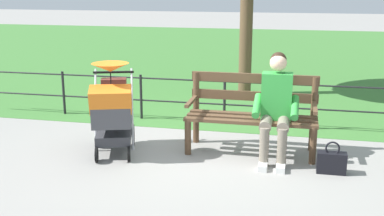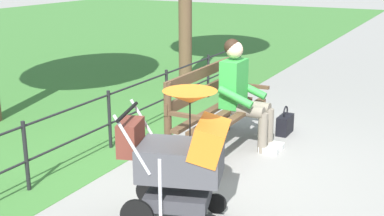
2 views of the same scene
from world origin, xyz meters
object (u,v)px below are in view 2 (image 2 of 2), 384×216
Objects in this scene: stroller at (181,156)px; handbag at (285,124)px; person_on_bench at (242,91)px; park_bench at (214,107)px.

handbag is at bearing 178.53° from stroller.
park_bench is at bearing -36.84° from person_on_bench.
person_on_bench is 1.11× the size of stroller.
person_on_bench is at bearing -27.41° from handbag.
handbag is at bearing 149.42° from park_bench.
stroller is (1.65, 0.49, 0.07)m from park_bench.
handbag is (-2.60, 0.07, -0.47)m from stroller.
stroller is (1.95, 0.27, -0.08)m from person_on_bench.
handbag is (-0.65, 0.34, -0.55)m from person_on_bench.
handbag is at bearing 152.59° from person_on_bench.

